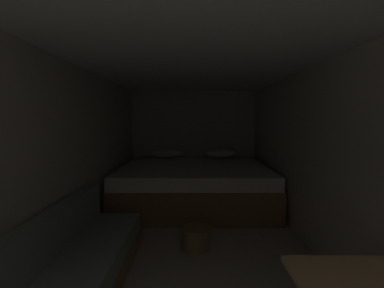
% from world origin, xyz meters
% --- Properties ---
extents(ground_plane, '(7.30, 7.30, 0.00)m').
position_xyz_m(ground_plane, '(0.00, 2.10, 0.00)').
color(ground_plane, '#B2A893').
extents(wall_back, '(2.59, 0.05, 1.98)m').
position_xyz_m(wall_back, '(0.00, 4.77, 0.99)').
color(wall_back, beige).
rests_on(wall_back, ground).
extents(wall_left, '(0.05, 5.30, 1.98)m').
position_xyz_m(wall_left, '(-1.27, 2.10, 0.99)').
color(wall_left, beige).
rests_on(wall_left, ground).
extents(wall_right, '(0.05, 5.30, 1.98)m').
position_xyz_m(wall_right, '(1.27, 2.10, 0.99)').
color(wall_right, beige).
rests_on(wall_right, ground).
extents(ceiling_slab, '(2.59, 5.30, 0.05)m').
position_xyz_m(ceiling_slab, '(0.00, 2.10, 2.00)').
color(ceiling_slab, white).
rests_on(ceiling_slab, wall_left).
extents(bed, '(2.37, 1.96, 0.84)m').
position_xyz_m(bed, '(0.00, 3.74, 0.34)').
color(bed, olive).
rests_on(bed, ground).
extents(wicker_basket, '(0.30, 0.30, 0.24)m').
position_xyz_m(wicker_basket, '(0.01, 2.21, 0.12)').
color(wicker_basket, olive).
rests_on(wicker_basket, ground).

